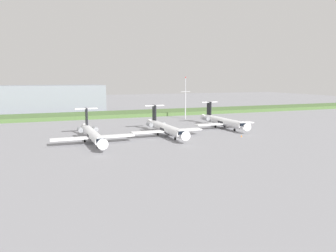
{
  "coord_description": "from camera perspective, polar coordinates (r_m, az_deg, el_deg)",
  "views": [
    {
      "loc": [
        -38.84,
        -89.55,
        18.0
      ],
      "look_at": [
        0.0,
        8.69,
        3.0
      ],
      "focal_mm": 36.0,
      "sensor_mm": 36.0,
      "label": 1
    }
  ],
  "objects": [
    {
      "name": "ground_plane",
      "position": [
        126.98,
        -3.54,
        -0.08
      ],
      "size": [
        500.0,
        500.0,
        0.0
      ],
      "primitive_type": "plane",
      "color": "gray"
    },
    {
      "name": "regional_jet_second",
      "position": [
        105.74,
        -0.46,
        -0.33
      ],
      "size": [
        22.81,
        31.0,
        9.0
      ],
      "color": "white",
      "rests_on": "ground"
    },
    {
      "name": "grass_berm",
      "position": [
        164.79,
        -7.83,
        2.03
      ],
      "size": [
        320.0,
        20.0,
        1.67
      ],
      "primitive_type": "cube",
      "color": "#4C6B38",
      "rests_on": "ground"
    },
    {
      "name": "safety_cone_front_marker",
      "position": [
        106.73,
        12.31,
        -1.67
      ],
      "size": [
        0.44,
        0.44,
        0.55
      ],
      "primitive_type": "cone",
      "color": "orange",
      "rests_on": "ground"
    },
    {
      "name": "distant_hangar",
      "position": [
        184.81,
        -21.17,
        4.19
      ],
      "size": [
        65.97,
        21.5,
        14.43
      ],
      "primitive_type": "cube",
      "color": "gray",
      "rests_on": "ground"
    },
    {
      "name": "regional_jet_nearest",
      "position": [
        96.65,
        -12.69,
        -1.32
      ],
      "size": [
        22.81,
        31.0,
        9.0
      ],
      "color": "white",
      "rests_on": "ground"
    },
    {
      "name": "regional_jet_third",
      "position": [
        124.25,
        9.23,
        0.83
      ],
      "size": [
        22.81,
        31.0,
        9.0
      ],
      "color": "white",
      "rests_on": "ground"
    },
    {
      "name": "antenna_mast",
      "position": [
        149.29,
        2.96,
        4.15
      ],
      "size": [
        4.4,
        0.5,
        18.6
      ],
      "color": "#B2B2B7",
      "rests_on": "ground"
    }
  ]
}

